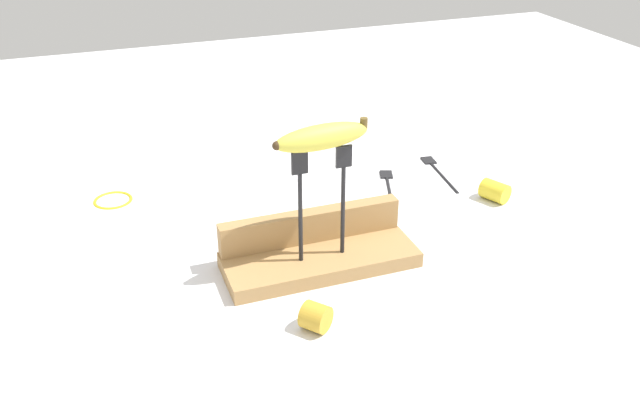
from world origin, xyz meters
name	(u,v)px	position (x,y,z in m)	size (l,w,h in m)	color
ground_plane	(320,266)	(0.00, 0.00, 0.00)	(3.00, 3.00, 0.00)	silver
wooden_board	(320,260)	(0.00, 0.00, 0.01)	(0.32, 0.12, 0.03)	#A87F4C
board_backstop	(311,226)	(0.00, 0.05, 0.05)	(0.32, 0.03, 0.05)	#A87F4C
fork_stand_center	(322,194)	(0.00, -0.01, 0.14)	(0.10, 0.01, 0.19)	black
banana_raised_center	(322,137)	(0.00, -0.01, 0.24)	(0.16, 0.06, 0.04)	#DBD147
fork_fallen_near	(437,168)	(0.37, 0.27, 0.00)	(0.04, 0.18, 0.01)	black
fork_fallen_far	(388,183)	(0.24, 0.24, 0.00)	(0.07, 0.17, 0.01)	black
banana_chunk_near	(315,317)	(-0.06, -0.15, 0.02)	(0.06, 0.06, 0.04)	gold
banana_chunk_far	(494,191)	(0.41, 0.11, 0.02)	(0.06, 0.06, 0.04)	yellow
wire_coil	(113,199)	(-0.31, 0.36, 0.00)	(0.08, 0.08, 0.01)	gold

